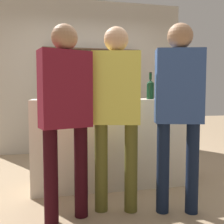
# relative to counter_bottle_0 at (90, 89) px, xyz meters

# --- Properties ---
(ground_plane) EXTENTS (16.00, 16.00, 0.00)m
(ground_plane) POSITION_rel_counter_bottle_0_xyz_m (0.25, -0.08, -1.16)
(ground_plane) COLOR #9E8466
(bar_counter) EXTENTS (1.87, 0.57, 1.03)m
(bar_counter) POSITION_rel_counter_bottle_0_xyz_m (0.25, -0.08, -0.64)
(bar_counter) COLOR beige
(bar_counter) RESTS_ON ground_plane
(back_wall) EXTENTS (3.47, 0.12, 2.80)m
(back_wall) POSITION_rel_counter_bottle_0_xyz_m (0.25, 1.80, 0.24)
(back_wall) COLOR #B2A899
(back_wall) RESTS_ON ground_plane
(back_shelf) EXTENTS (1.75, 0.18, 1.90)m
(back_shelf) POSITION_rel_counter_bottle_0_xyz_m (0.26, 1.62, 0.08)
(back_shelf) COLOR #4C3828
(back_shelf) RESTS_ON ground_plane
(counter_bottle_0) EXTENTS (0.08, 0.08, 0.32)m
(counter_bottle_0) POSITION_rel_counter_bottle_0_xyz_m (0.00, 0.00, 0.00)
(counter_bottle_0) COLOR black
(counter_bottle_0) RESTS_ON bar_counter
(counter_bottle_1) EXTENTS (0.09, 0.09, 0.32)m
(counter_bottle_1) POSITION_rel_counter_bottle_0_xyz_m (0.69, -0.20, 0.00)
(counter_bottle_1) COLOR black
(counter_bottle_1) RESTS_ON bar_counter
(counter_bottle_2) EXTENTS (0.09, 0.09, 0.33)m
(counter_bottle_2) POSITION_rel_counter_bottle_0_xyz_m (0.18, -0.13, 0.00)
(counter_bottle_2) COLOR #0F1956
(counter_bottle_2) RESTS_ON bar_counter
(counter_bottle_3) EXTENTS (0.08, 0.08, 0.32)m
(counter_bottle_3) POSITION_rel_counter_bottle_0_xyz_m (-0.39, -0.10, 0.01)
(counter_bottle_3) COLOR brown
(counter_bottle_3) RESTS_ON bar_counter
(wine_glass) EXTENTS (0.08, 0.08, 0.15)m
(wine_glass) POSITION_rel_counter_bottle_0_xyz_m (-0.27, -0.21, -0.01)
(wine_glass) COLOR silver
(wine_glass) RESTS_ON bar_counter
(customer_left) EXTENTS (0.47, 0.31, 1.68)m
(customer_left) POSITION_rel_counter_bottle_0_xyz_m (-0.33, -0.89, -0.16)
(customer_left) COLOR black
(customer_left) RESTS_ON ground_plane
(customer_right) EXTENTS (0.45, 0.29, 1.73)m
(customer_right) POSITION_rel_counter_bottle_0_xyz_m (0.68, -0.96, -0.13)
(customer_right) COLOR #121C33
(customer_right) RESTS_ON ground_plane
(server_behind_counter) EXTENTS (0.51, 0.25, 1.64)m
(server_behind_counter) POSITION_rel_counter_bottle_0_xyz_m (0.29, 0.67, -0.21)
(server_behind_counter) COLOR #121C33
(server_behind_counter) RESTS_ON ground_plane
(customer_center) EXTENTS (0.47, 0.29, 1.70)m
(customer_center) POSITION_rel_counter_bottle_0_xyz_m (0.13, -0.81, -0.15)
(customer_center) COLOR brown
(customer_center) RESTS_ON ground_plane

